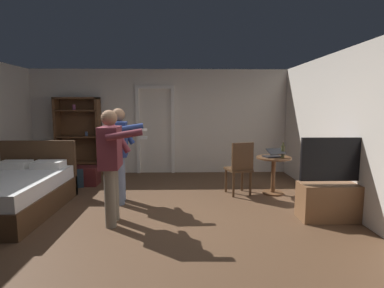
{
  "coord_description": "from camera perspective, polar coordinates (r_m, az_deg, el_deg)",
  "views": [
    {
      "loc": [
        0.61,
        -4.19,
        1.64
      ],
      "look_at": [
        0.72,
        0.43,
        1.05
      ],
      "focal_mm": 27.79,
      "sensor_mm": 36.0,
      "label": 1
    }
  ],
  "objects": [
    {
      "name": "bottle_on_table",
      "position": [
        5.69,
        17.06,
        -1.34
      ],
      "size": [
        0.06,
        0.06,
        0.28
      ],
      "color": "#3E3E1D",
      "rests_on": "side_table"
    },
    {
      "name": "ground_plane",
      "position": [
        4.54,
        -9.28,
        -14.0
      ],
      "size": [
        6.8,
        6.8,
        0.0
      ],
      "primitive_type": "plane",
      "color": "brown"
    },
    {
      "name": "bed",
      "position": [
        5.44,
        -31.21,
        -8.04
      ],
      "size": [
        1.34,
        2.01,
        1.02
      ],
      "color": "#4C331E",
      "rests_on": "ground_plane"
    },
    {
      "name": "tv_flatscreen",
      "position": [
        4.83,
        25.82,
        -8.87
      ],
      "size": [
        1.07,
        0.4,
        1.2
      ],
      "color": "brown",
      "rests_on": "ground_plane"
    },
    {
      "name": "doorway_frame",
      "position": [
        7.29,
        -7.04,
        3.93
      ],
      "size": [
        0.93,
        0.08,
        2.13
      ],
      "color": "white",
      "rests_on": "ground_plane"
    },
    {
      "name": "wall_right",
      "position": [
        4.92,
        29.73,
        1.87
      ],
      "size": [
        0.12,
        6.38,
        2.52
      ],
      "primitive_type": "cube",
      "color": "silver",
      "rests_on": "ground_plane"
    },
    {
      "name": "bookshelf",
      "position": [
        7.57,
        -20.9,
        1.98
      ],
      "size": [
        1.03,
        0.32,
        1.85
      ],
      "color": "brown",
      "rests_on": "ground_plane"
    },
    {
      "name": "wooden_chair",
      "position": [
        5.55,
        9.21,
        -4.21
      ],
      "size": [
        0.52,
        0.52,
        0.99
      ],
      "color": "#4C331E",
      "rests_on": "ground_plane"
    },
    {
      "name": "person_striped_shirt",
      "position": [
        5.15,
        -13.66,
        -0.89
      ],
      "size": [
        0.66,
        0.61,
        1.61
      ],
      "color": "slate",
      "rests_on": "ground_plane"
    },
    {
      "name": "wall_back",
      "position": [
        7.36,
        -6.15,
        4.28
      ],
      "size": [
        6.42,
        0.12,
        2.52
      ],
      "primitive_type": "cube",
      "color": "silver",
      "rests_on": "ground_plane"
    },
    {
      "name": "person_blue_shirt",
      "position": [
        4.24,
        -15.22,
        -2.72
      ],
      "size": [
        0.68,
        0.63,
        1.59
      ],
      "color": "gray",
      "rests_on": "ground_plane"
    },
    {
      "name": "suitcase_small",
      "position": [
        6.65,
        -20.11,
        -5.75
      ],
      "size": [
        0.63,
        0.41,
        0.39
      ],
      "primitive_type": "cube",
      "rotation": [
        0.0,
        0.0,
        0.02
      ],
      "color": "#4C1919",
      "rests_on": "ground_plane"
    },
    {
      "name": "suitcase_dark",
      "position": [
        6.59,
        -22.32,
        -6.0
      ],
      "size": [
        0.58,
        0.43,
        0.38
      ],
      "primitive_type": "cube",
      "rotation": [
        0.0,
        0.0,
        0.28
      ],
      "color": "#1E2D38",
      "rests_on": "ground_plane"
    },
    {
      "name": "side_table",
      "position": [
        5.78,
        15.36,
        -4.65
      ],
      "size": [
        0.64,
        0.64,
        0.7
      ],
      "color": "brown",
      "rests_on": "ground_plane"
    },
    {
      "name": "laptop",
      "position": [
        5.69,
        15.39,
        -1.98
      ],
      "size": [
        0.39,
        0.39,
        0.17
      ],
      "color": "black",
      "rests_on": "side_table"
    }
  ]
}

